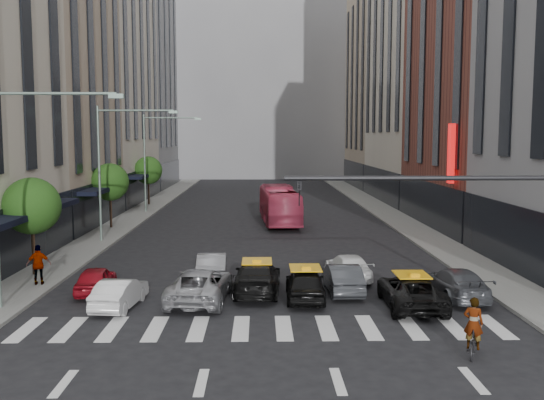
{
  "coord_description": "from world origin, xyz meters",
  "views": [
    {
      "loc": [
        -0.28,
        -20.55,
        7.16
      ],
      "look_at": [
        0.32,
        9.37,
        4.0
      ],
      "focal_mm": 40.0,
      "sensor_mm": 36.0,
      "label": 1
    }
  ],
  "objects": [
    {
      "name": "building_left_c",
      "position": [
        -17.0,
        46.0,
        18.0
      ],
      "size": [
        8.0,
        20.0,
        36.0
      ],
      "primitive_type": "cube",
      "color": "beige",
      "rests_on": "ground"
    },
    {
      "name": "streetlamp_near",
      "position": [
        -10.04,
        4.0,
        5.9
      ],
      "size": [
        5.38,
        0.25,
        9.0
      ],
      "color": "gray",
      "rests_on": "sidewalk_left"
    },
    {
      "name": "car_grey_mid",
      "position": [
        3.5,
        6.6,
        0.68
      ],
      "size": [
        1.56,
        4.16,
        1.36
      ],
      "primitive_type": "imported",
      "rotation": [
        0.0,
        0.0,
        3.17
      ],
      "color": "#36383D",
      "rests_on": "ground"
    },
    {
      "name": "car_row2_left",
      "position": [
        -2.69,
        9.42,
        0.67
      ],
      "size": [
        1.58,
        4.14,
        1.35
      ],
      "primitive_type": "imported",
      "rotation": [
        0.0,
        0.0,
        3.18
      ],
      "color": "gray",
      "rests_on": "ground"
    },
    {
      "name": "building_left_d",
      "position": [
        -17.0,
        65.0,
        15.0
      ],
      "size": [
        8.0,
        18.0,
        30.0
      ],
      "primitive_type": "cube",
      "color": "gray",
      "rests_on": "ground"
    },
    {
      "name": "sidewalk_right",
      "position": [
        11.5,
        30.0,
        0.07
      ],
      "size": [
        3.0,
        96.0,
        0.15
      ],
      "primitive_type": "cube",
      "color": "slate",
      "rests_on": "ground"
    },
    {
      "name": "building_left_b",
      "position": [
        -17.0,
        28.0,
        12.0
      ],
      "size": [
        8.0,
        16.0,
        24.0
      ],
      "primitive_type": "cube",
      "color": "tan",
      "rests_on": "ground"
    },
    {
      "name": "pedestrian_far",
      "position": [
        -10.77,
        7.84,
        1.1
      ],
      "size": [
        1.19,
        0.7,
        1.9
      ],
      "primitive_type": "imported",
      "rotation": [
        0.0,
        0.0,
        3.36
      ],
      "color": "gray",
      "rests_on": "sidewalk_left"
    },
    {
      "name": "streetlamp_mid",
      "position": [
        -10.04,
        20.0,
        5.9
      ],
      "size": [
        5.38,
        0.25,
        9.0
      ],
      "color": "gray",
      "rests_on": "sidewalk_left"
    },
    {
      "name": "car_silver",
      "position": [
        -2.9,
        5.27,
        0.72
      ],
      "size": [
        2.79,
        5.36,
        1.44
      ],
      "primitive_type": "imported",
      "rotation": [
        0.0,
        0.0,
        3.06
      ],
      "color": "#A0A1A5",
      "rests_on": "ground"
    },
    {
      "name": "streetlamp_far",
      "position": [
        -10.04,
        36.0,
        5.9
      ],
      "size": [
        5.38,
        0.25,
        9.0
      ],
      "color": "gray",
      "rests_on": "sidewalk_left"
    },
    {
      "name": "taxi_left",
      "position": [
        -0.42,
        6.58,
        0.73
      ],
      "size": [
        2.31,
        5.16,
        1.47
      ],
      "primitive_type": "imported",
      "rotation": [
        0.0,
        0.0,
        3.09
      ],
      "color": "black",
      "rests_on": "ground"
    },
    {
      "name": "tree_far",
      "position": [
        -11.8,
        42.0,
        3.65
      ],
      "size": [
        2.88,
        2.88,
        4.95
      ],
      "color": "black",
      "rests_on": "sidewalk_left"
    },
    {
      "name": "building_right_b",
      "position": [
        17.0,
        27.0,
        13.0
      ],
      "size": [
        8.0,
        18.0,
        26.0
      ],
      "primitive_type": "cube",
      "color": "brown",
      "rests_on": "ground"
    },
    {
      "name": "building_right_c",
      "position": [
        17.0,
        46.0,
        20.0
      ],
      "size": [
        8.0,
        20.0,
        40.0
      ],
      "primitive_type": "cube",
      "color": "beige",
      "rests_on": "ground"
    },
    {
      "name": "car_row2_right",
      "position": [
        4.15,
        9.24,
        0.63
      ],
      "size": [
        2.13,
        4.46,
        1.25
      ],
      "primitive_type": "imported",
      "rotation": [
        0.0,
        0.0,
        3.23
      ],
      "color": "white",
      "rests_on": "ground"
    },
    {
      "name": "building_right_d",
      "position": [
        17.0,
        65.0,
        14.0
      ],
      "size": [
        8.0,
        18.0,
        28.0
      ],
      "primitive_type": "cube",
      "color": "tan",
      "rests_on": "ground"
    },
    {
      "name": "car_red",
      "position": [
        -7.81,
        6.77,
        0.62
      ],
      "size": [
        1.69,
        3.74,
        1.24
      ],
      "primitive_type": "imported",
      "rotation": [
        0.0,
        0.0,
        3.2
      ],
      "color": "maroon",
      "rests_on": "ground"
    },
    {
      "name": "sidewalk_left",
      "position": [
        -11.5,
        30.0,
        0.07
      ],
      "size": [
        3.0,
        96.0,
        0.15
      ],
      "primitive_type": "cube",
      "color": "slate",
      "rests_on": "ground"
    },
    {
      "name": "liberty_sign",
      "position": [
        12.6,
        20.0,
        6.0
      ],
      "size": [
        0.3,
        0.7,
        4.0
      ],
      "color": "red",
      "rests_on": "ground"
    },
    {
      "name": "taxi_center",
      "position": [
        1.69,
        5.36,
        0.71
      ],
      "size": [
        1.79,
        4.21,
        1.42
      ],
      "primitive_type": "imported",
      "rotation": [
        0.0,
        0.0,
        3.11
      ],
      "color": "black",
      "rests_on": "ground"
    },
    {
      "name": "rider",
      "position": [
        6.65,
        -1.55,
        1.67
      ],
      "size": [
        0.74,
        0.63,
        1.72
      ],
      "primitive_type": "imported",
      "rotation": [
        0.0,
        0.0,
        2.73
      ],
      "color": "gray",
      "rests_on": "motorcycle"
    },
    {
      "name": "motorcycle",
      "position": [
        6.65,
        -1.55,
        0.4
      ],
      "size": [
        1.1,
        1.62,
        0.81
      ],
      "primitive_type": "imported",
      "rotation": [
        0.0,
        0.0,
        2.73
      ],
      "color": "black",
      "rests_on": "ground"
    },
    {
      "name": "tree_mid",
      "position": [
        -11.8,
        26.0,
        3.65
      ],
      "size": [
        2.88,
        2.88,
        4.95
      ],
      "color": "black",
      "rests_on": "sidewalk_left"
    },
    {
      "name": "traffic_signal",
      "position": [
        7.69,
        -1.0,
        4.47
      ],
      "size": [
        10.1,
        0.2,
        6.0
      ],
      "color": "black",
      "rests_on": "ground"
    },
    {
      "name": "car_grey_curb",
      "position": [
        8.39,
        5.56,
        0.67
      ],
      "size": [
        2.13,
        4.74,
        1.35
      ],
      "primitive_type": "imported",
      "rotation": [
        0.0,
        0.0,
        3.19
      ],
      "color": "#474A50",
      "rests_on": "ground"
    },
    {
      "name": "tree_near",
      "position": [
        -11.8,
        10.0,
        3.65
      ],
      "size": [
        2.88,
        2.88,
        4.95
      ],
      "color": "black",
      "rests_on": "sidewalk_left"
    },
    {
      "name": "taxi_right",
      "position": [
        6.06,
        4.17,
        0.69
      ],
      "size": [
        2.41,
        5.0,
        1.37
      ],
      "primitive_type": "imported",
      "rotation": [
        0.0,
        0.0,
        3.11
      ],
      "color": "black",
      "rests_on": "ground"
    },
    {
      "name": "bus",
      "position": [
        1.31,
        28.89,
        1.52
      ],
      "size": [
        3.25,
        11.07,
        3.04
      ],
      "primitive_type": "imported",
      "rotation": [
        0.0,
        0.0,
        3.21
      ],
      "color": "#C13957",
      "rests_on": "ground"
    },
    {
      "name": "building_far",
      "position": [
        0.0,
        85.0,
        18.0
      ],
      "size": [
        30.0,
        10.0,
        36.0
      ],
      "primitive_type": "cube",
      "color": "gray",
      "rests_on": "ground"
    },
    {
      "name": "ground",
      "position": [
        0.0,
        0.0,
        0.0
      ],
      "size": [
        160.0,
        160.0,
        0.0
      ],
      "primitive_type": "plane",
      "color": "black",
      "rests_on": "ground"
    },
    {
      "name": "car_white_front",
      "position": [
        -6.16,
        4.34,
        0.63
      ],
      "size": [
        1.79,
        3.94,
        1.25
      ],
      "primitive_type": "imported",
      "rotation": [
        0.0,
        0.0,
        3.02
      ],
      "color": "silver",
      "rests_on": "ground"
    }
  ]
}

